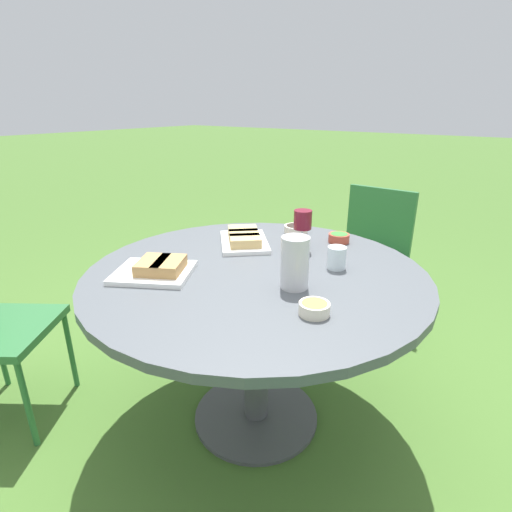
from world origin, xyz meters
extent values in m
plane|color=#446B2B|center=(0.00, 0.00, 0.00)|extent=(40.00, 40.00, 0.00)
cylinder|color=#4C4C51|center=(0.00, 0.00, 0.01)|extent=(0.58, 0.58, 0.02)
cylinder|color=#4C4C51|center=(0.00, 0.00, 0.37)|extent=(0.11, 0.11, 0.70)
cylinder|color=#4C5156|center=(0.00, 0.00, 0.74)|extent=(1.38, 1.38, 0.03)
cube|color=#2D6B38|center=(-0.05, -1.11, 0.45)|extent=(0.46, 0.44, 0.04)
cube|color=#2D6B38|center=(-0.05, -1.30, 0.68)|extent=(0.44, 0.05, 0.42)
cylinder|color=#2D6B38|center=(0.16, -0.93, 0.22)|extent=(0.03, 0.03, 0.43)
cylinder|color=#2D6B38|center=(-0.23, -0.91, 0.22)|extent=(0.03, 0.03, 0.43)
cylinder|color=#2D6B38|center=(0.14, -1.30, 0.22)|extent=(0.03, 0.03, 0.43)
cylinder|color=#2D6B38|center=(-0.25, -1.28, 0.22)|extent=(0.03, 0.03, 0.43)
cube|color=#2D6B38|center=(0.94, 0.64, 0.45)|extent=(0.60, 0.60, 0.04)
cylinder|color=#2D6B38|center=(0.67, 0.70, 0.22)|extent=(0.03, 0.03, 0.43)
cylinder|color=#2D6B38|center=(0.89, 0.38, 0.22)|extent=(0.03, 0.03, 0.43)
cylinder|color=silver|center=(-0.21, 0.05, 0.85)|extent=(0.10, 0.10, 0.19)
cone|color=silver|center=(-0.16, 0.05, 0.93)|extent=(0.03, 0.03, 0.02)
cylinder|color=silver|center=(-0.03, -0.32, 0.76)|extent=(0.06, 0.06, 0.01)
cylinder|color=silver|center=(-0.03, -0.32, 0.81)|extent=(0.01, 0.01, 0.10)
cylinder|color=maroon|center=(-0.03, -0.32, 0.90)|extent=(0.08, 0.08, 0.09)
cube|color=white|center=(0.30, 0.28, 0.77)|extent=(0.38, 0.36, 0.02)
cube|color=#B2844C|center=(0.24, 0.25, 0.80)|extent=(0.17, 0.19, 0.04)
cube|color=#B2844C|center=(0.30, 0.28, 0.80)|extent=(0.17, 0.19, 0.04)
cube|color=white|center=(0.23, -0.22, 0.77)|extent=(0.38, 0.39, 0.02)
cube|color=tan|center=(0.19, -0.17, 0.80)|extent=(0.18, 0.18, 0.04)
cube|color=tan|center=(0.23, -0.22, 0.80)|extent=(0.18, 0.18, 0.04)
cube|color=tan|center=(0.28, -0.28, 0.80)|extent=(0.18, 0.18, 0.04)
cylinder|color=beige|center=(-0.37, 0.19, 0.78)|extent=(0.10, 0.10, 0.04)
cylinder|color=#E0C147|center=(-0.37, 0.19, 0.79)|extent=(0.08, 0.08, 0.02)
cylinder|color=#B74733|center=(-0.12, -0.52, 0.78)|extent=(0.10, 0.10, 0.04)
cylinder|color=#387533|center=(-0.12, -0.52, 0.79)|extent=(0.08, 0.08, 0.02)
cylinder|color=beige|center=(0.13, -0.53, 0.77)|extent=(0.12, 0.12, 0.04)
cylinder|color=#2D231E|center=(0.13, -0.53, 0.79)|extent=(0.10, 0.10, 0.02)
cylinder|color=silver|center=(-0.26, -0.21, 0.80)|extent=(0.08, 0.08, 0.09)
camera|label=1|loc=(-0.88, 1.21, 1.39)|focal=28.00mm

